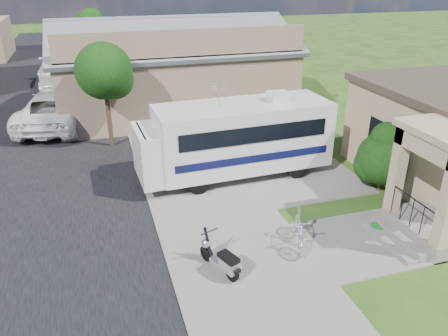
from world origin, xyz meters
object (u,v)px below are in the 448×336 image
object	(u,v)px
motorhome	(236,137)
bicycle	(299,231)
scooter	(222,259)
shrub	(384,156)
pickup_truck	(57,108)
van	(57,76)
garden_hose	(377,228)

from	to	relation	value
motorhome	bicycle	world-z (taller)	motorhome
scooter	shrub	bearing A→B (deg)	1.69
shrub	pickup_truck	xyz separation A→B (m)	(-11.39, 10.85, -0.42)
motorhome	van	distance (m)	17.57
scooter	van	size ratio (longest dim) A/B	0.26
scooter	pickup_truck	size ratio (longest dim) A/B	0.23
shrub	scooter	xyz separation A→B (m)	(-6.89, -2.97, -0.85)
pickup_truck	garden_hose	distance (m)	16.41
motorhome	shrub	bearing A→B (deg)	-31.47
shrub	van	bearing A→B (deg)	122.02
shrub	pickup_truck	distance (m)	15.74
garden_hose	shrub	bearing A→B (deg)	53.86
bicycle	van	world-z (taller)	van
scooter	bicycle	xyz separation A→B (m)	(2.44, 0.52, 0.06)
garden_hose	bicycle	bearing A→B (deg)	-179.14
scooter	motorhome	bearing A→B (deg)	46.45
shrub	garden_hose	world-z (taller)	shrub
pickup_truck	van	world-z (taller)	pickup_truck
motorhome	scooter	bearing A→B (deg)	-114.34
van	bicycle	bearing A→B (deg)	-75.57
van	shrub	bearing A→B (deg)	-62.44
motorhome	van	size ratio (longest dim) A/B	1.26
bicycle	garden_hose	bearing A→B (deg)	21.30
motorhome	van	xyz separation A→B (m)	(-7.03, 16.09, -0.75)
bicycle	garden_hose	distance (m)	2.73
bicycle	shrub	bearing A→B (deg)	49.24
motorhome	scooter	world-z (taller)	motorhome
motorhome	garden_hose	xyz separation A→B (m)	(2.90, -4.99, -1.50)
scooter	bicycle	bearing A→B (deg)	-9.56
garden_hose	pickup_truck	bearing A→B (deg)	126.01
pickup_truck	garden_hose	bearing A→B (deg)	137.65
van	garden_hose	world-z (taller)	van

